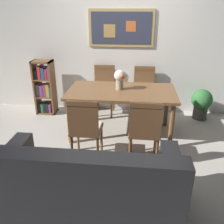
% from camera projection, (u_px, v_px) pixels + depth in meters
% --- Properties ---
extents(ground_plane, '(12.00, 12.00, 0.00)m').
position_uv_depth(ground_plane, '(113.00, 151.00, 3.60)').
color(ground_plane, '#B7B2A8').
extents(wall_back_with_painting, '(5.20, 0.14, 2.60)m').
position_uv_depth(wall_back_with_painting, '(122.00, 43.00, 4.53)').
color(wall_back_with_painting, silver).
rests_on(wall_back_with_painting, ground_plane).
extents(dining_table, '(1.65, 0.91, 0.75)m').
position_uv_depth(dining_table, '(122.00, 96.00, 3.81)').
color(dining_table, brown).
rests_on(dining_table, ground_plane).
extents(dining_chair_far_left, '(0.40, 0.41, 0.91)m').
position_uv_depth(dining_chair_far_left, '(104.00, 86.00, 4.66)').
color(dining_chair_far_left, brown).
rests_on(dining_chair_far_left, ground_plane).
extents(dining_chair_near_left, '(0.40, 0.41, 0.91)m').
position_uv_depth(dining_chair_near_left, '(85.00, 125.00, 3.15)').
color(dining_chair_near_left, brown).
rests_on(dining_chair_near_left, ground_plane).
extents(dining_chair_near_right, '(0.40, 0.41, 0.91)m').
position_uv_depth(dining_chair_near_right, '(145.00, 128.00, 3.10)').
color(dining_chair_near_right, brown).
rests_on(dining_chair_near_right, ground_plane).
extents(dining_chair_far_right, '(0.40, 0.41, 0.91)m').
position_uv_depth(dining_chair_far_right, '(144.00, 88.00, 4.57)').
color(dining_chair_far_right, brown).
rests_on(dining_chair_far_right, ground_plane).
extents(leather_couch, '(1.80, 0.84, 0.84)m').
position_uv_depth(leather_couch, '(87.00, 186.00, 2.44)').
color(leather_couch, black).
rests_on(leather_couch, ground_plane).
extents(bookshelf, '(0.36, 0.28, 1.02)m').
position_uv_depth(bookshelf, '(45.00, 88.00, 4.66)').
color(bookshelf, brown).
rests_on(bookshelf, ground_plane).
extents(potted_ivy, '(0.37, 0.37, 0.56)m').
position_uv_depth(potted_ivy, '(201.00, 103.00, 4.49)').
color(potted_ivy, '#4C4742').
rests_on(potted_ivy, ground_plane).
extents(flower_vase, '(0.19, 0.18, 0.30)m').
position_uv_depth(flower_vase, '(120.00, 78.00, 3.75)').
color(flower_vase, tan).
rests_on(flower_vase, dining_table).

